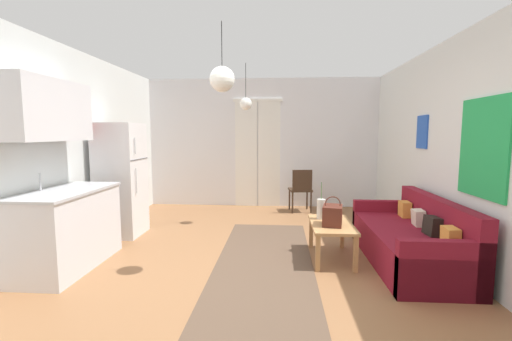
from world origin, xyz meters
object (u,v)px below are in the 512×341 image
(couch, at_px, (413,242))
(pendant_lamp_near, at_px, (222,79))
(bamboo_vase, at_px, (321,209))
(handbag, at_px, (332,215))
(coffee_table, at_px, (332,228))
(pendant_lamp_far, at_px, (246,104))
(refrigerator, at_px, (121,180))
(accent_chair, at_px, (301,188))

(couch, xyz_separation_m, pendant_lamp_near, (-2.18, -0.49, 1.83))
(bamboo_vase, height_order, handbag, bamboo_vase)
(coffee_table, distance_m, handbag, 0.21)
(couch, distance_m, handbag, 1.00)
(coffee_table, xyz_separation_m, pendant_lamp_near, (-1.23, -0.57, 1.71))
(handbag, bearing_deg, pendant_lamp_near, -158.72)
(couch, distance_m, pendant_lamp_near, 2.89)
(coffee_table, relative_size, pendant_lamp_near, 1.27)
(handbag, bearing_deg, pendant_lamp_far, 127.07)
(bamboo_vase, relative_size, refrigerator, 0.28)
(couch, distance_m, pendant_lamp_far, 3.18)
(bamboo_vase, bearing_deg, pendant_lamp_near, -145.47)
(coffee_table, height_order, pendant_lamp_near, pendant_lamp_near)
(accent_chair, bearing_deg, bamboo_vase, 84.42)
(refrigerator, bearing_deg, coffee_table, -14.69)
(refrigerator, bearing_deg, couch, -12.40)
(refrigerator, height_order, pendant_lamp_near, pendant_lamp_near)
(couch, relative_size, bamboo_vase, 4.12)
(accent_chair, distance_m, pendant_lamp_far, 2.07)
(handbag, xyz_separation_m, pendant_lamp_near, (-1.23, -0.48, 1.52))
(accent_chair, relative_size, pendant_lamp_far, 1.12)
(bamboo_vase, height_order, pendant_lamp_far, pendant_lamp_far)
(coffee_table, height_order, bamboo_vase, bamboo_vase)
(pendant_lamp_near, bearing_deg, refrigerator, 142.59)
(refrigerator, relative_size, pendant_lamp_near, 2.39)
(couch, xyz_separation_m, refrigerator, (-3.96, 0.87, 0.58))
(handbag, bearing_deg, bamboo_vase, 108.34)
(refrigerator, xyz_separation_m, pendant_lamp_near, (1.78, -1.36, 1.24))
(accent_chair, height_order, pendant_lamp_far, pendant_lamp_far)
(couch, height_order, handbag, handbag)
(refrigerator, relative_size, pendant_lamp_far, 2.25)
(accent_chair, bearing_deg, coffee_table, 86.62)
(pendant_lamp_near, distance_m, pendant_lamp_far, 2.05)
(coffee_table, relative_size, pendant_lamp_far, 1.20)
(coffee_table, bearing_deg, couch, -4.83)
(pendant_lamp_far, bearing_deg, refrigerator, -159.22)
(pendant_lamp_near, height_order, pendant_lamp_far, same)
(bamboo_vase, bearing_deg, accent_chair, 92.94)
(coffee_table, distance_m, accent_chair, 2.48)
(accent_chair, xyz_separation_m, pendant_lamp_near, (-1.01, -3.04, 1.61))
(refrigerator, distance_m, accent_chair, 3.28)
(couch, xyz_separation_m, coffee_table, (-0.94, 0.08, 0.12))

